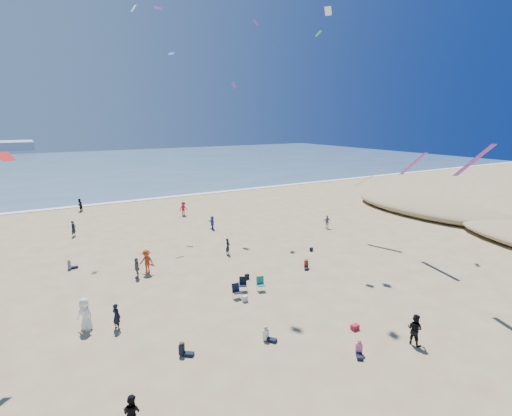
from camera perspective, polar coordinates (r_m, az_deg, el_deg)
ground at (r=21.08m, az=6.97°, el=-21.67°), size 220.00×220.00×0.00m
ocean at (r=109.80m, az=-25.03°, el=5.30°), size 220.00×100.00×0.06m
surf_line at (r=60.78m, az=-19.88°, el=0.69°), size 220.00×1.20×0.08m
standing_flyers at (r=33.56m, az=-6.46°, el=-6.55°), size 28.11×47.01×1.94m
seated_group at (r=26.14m, az=-4.02°, el=-13.31°), size 17.45×21.39×0.84m
chair_cluster at (r=28.09m, az=-1.28°, el=-11.18°), size 2.69×1.52×1.00m
white_tote at (r=27.08m, az=-1.58°, el=-12.84°), size 0.35×0.20×0.40m
black_backpack at (r=30.58m, az=-1.30°, el=-9.77°), size 0.30×0.22×0.38m
cooler at (r=24.57m, az=13.95°, el=-16.20°), size 0.45×0.30×0.30m
navy_bag at (r=36.99m, az=7.90°, el=-5.88°), size 0.28×0.18×0.34m
kites_aloft at (r=33.94m, az=6.89°, el=17.85°), size 46.52×35.76×30.02m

